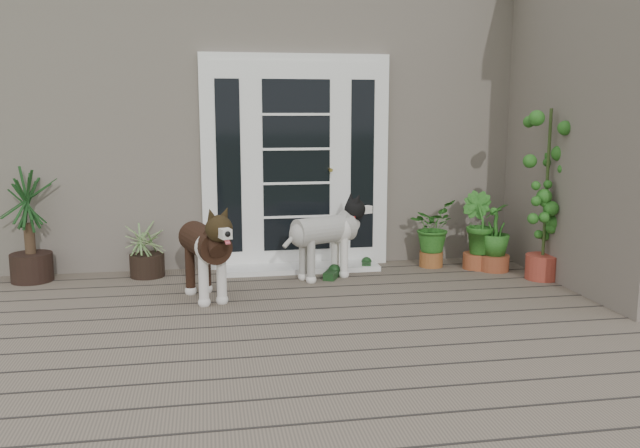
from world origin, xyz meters
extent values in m
cube|color=#6B5B4C|center=(0.00, 0.40, 0.06)|extent=(6.20, 4.60, 0.12)
cube|color=#665E54|center=(0.00, 4.65, 1.55)|extent=(7.40, 4.00, 3.10)
cube|color=white|center=(-0.20, 2.60, 1.19)|extent=(1.90, 0.14, 2.15)
cube|color=white|center=(-0.20, 2.40, 0.14)|extent=(1.60, 0.40, 0.05)
imported|color=#235017|center=(1.17, 2.32, 0.43)|extent=(0.67, 0.67, 0.61)
imported|color=#275919|center=(1.59, 2.16, 0.41)|extent=(0.51, 0.51, 0.57)
imported|color=#1B6022|center=(1.73, 2.05, 0.39)|extent=(0.48, 0.48, 0.54)
camera|label=1|loc=(-1.11, -4.06, 1.71)|focal=37.19mm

